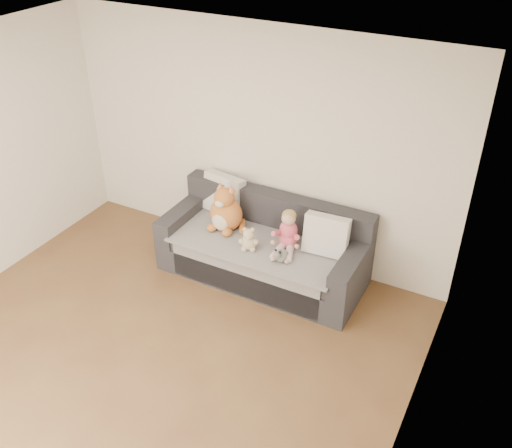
{
  "coord_description": "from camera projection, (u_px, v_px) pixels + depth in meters",
  "views": [
    {
      "loc": [
        2.62,
        -2.46,
        3.85
      ],
      "look_at": [
        0.34,
        1.87,
        0.75
      ],
      "focal_mm": 40.0,
      "sensor_mm": 36.0,
      "label": 1
    }
  ],
  "objects": [
    {
      "name": "toddler",
      "position": [
        288.0,
        233.0,
        5.83
      ],
      "size": [
        0.3,
        0.44,
        0.43
      ],
      "rotation": [
        0.0,
        0.0,
        0.18
      ],
      "color": "#D64B50",
      "rests_on": "sofa"
    },
    {
      "name": "cushion_right_back",
      "position": [
        328.0,
        234.0,
        5.81
      ],
      "size": [
        0.42,
        0.26,
        0.37
      ],
      "rotation": [
        0.0,
        0.0,
        0.21
      ],
      "color": "silver",
      "rests_on": "sofa"
    },
    {
      "name": "teddy_bear",
      "position": [
        249.0,
        241.0,
        5.84
      ],
      "size": [
        0.2,
        0.17,
        0.26
      ],
      "rotation": [
        0.0,
        0.0,
        0.4
      ],
      "color": "beige",
      "rests_on": "sofa"
    },
    {
      "name": "plush_cat",
      "position": [
        226.0,
        212.0,
        6.13
      ],
      "size": [
        0.45,
        0.38,
        0.56
      ],
      "rotation": [
        0.0,
        0.0,
        -0.03
      ],
      "color": "#B67A28",
      "rests_on": "sofa"
    },
    {
      "name": "cushion_left",
      "position": [
        224.0,
        194.0,
        6.42
      ],
      "size": [
        0.52,
        0.3,
        0.47
      ],
      "rotation": [
        0.0,
        0.0,
        -0.16
      ],
      "color": "silver",
      "rests_on": "sofa"
    },
    {
      "name": "sofa",
      "position": [
        264.0,
        250.0,
        6.17
      ],
      "size": [
        2.2,
        0.94,
        0.85
      ],
      "color": "#29292E",
      "rests_on": "ground"
    },
    {
      "name": "plush_cow",
      "position": [
        281.0,
        255.0,
        5.69
      ],
      "size": [
        0.13,
        0.2,
        0.16
      ],
      "rotation": [
        0.0,
        0.0,
        -0.22
      ],
      "color": "white",
      "rests_on": "sofa"
    },
    {
      "name": "room_shell",
      "position": [
        134.0,
        241.0,
        4.55
      ],
      "size": [
        5.0,
        5.0,
        5.0
      ],
      "color": "brown",
      "rests_on": "ground"
    },
    {
      "name": "sippy_cup",
      "position": [
        252.0,
        242.0,
        5.9
      ],
      "size": [
        0.1,
        0.07,
        0.11
      ],
      "rotation": [
        0.0,
        0.0,
        -0.11
      ],
      "color": "purple",
      "rests_on": "sofa"
    },
    {
      "name": "cushion_right_front",
      "position": [
        326.0,
        235.0,
        5.74
      ],
      "size": [
        0.47,
        0.23,
        0.43
      ],
      "rotation": [
        0.0,
        0.0,
        0.07
      ],
      "color": "silver",
      "rests_on": "sofa"
    }
  ]
}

